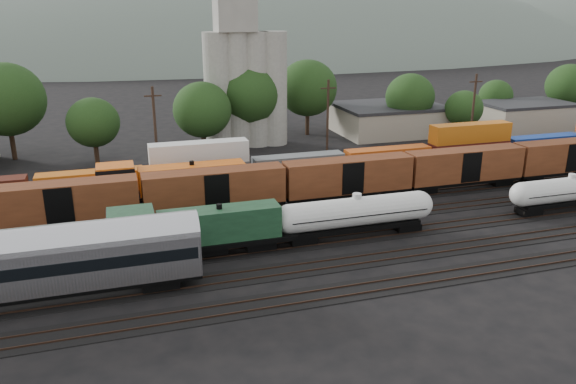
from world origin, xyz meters
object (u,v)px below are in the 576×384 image
object	(u,v)px
passenger_coach	(17,263)
grain_silo	(245,76)
green_locomotive	(184,231)
orange_locomotive	(163,183)
tank_car_a	(356,213)

from	to	relation	value
passenger_coach	grain_silo	distance (m)	54.38
green_locomotive	orange_locomotive	bearing A→B (deg)	91.93
tank_car_a	orange_locomotive	bearing A→B (deg)	138.65
green_locomotive	tank_car_a	distance (m)	16.54
tank_car_a	orange_locomotive	distance (m)	22.71
tank_car_a	passenger_coach	distance (m)	29.78
passenger_coach	grain_silo	xyz separation A→B (m)	(28.00, 46.00, 7.58)
green_locomotive	tank_car_a	size ratio (longest dim) A/B	1.11
grain_silo	passenger_coach	bearing A→B (deg)	-121.33
grain_silo	tank_car_a	bearing A→B (deg)	-88.14
passenger_coach	orange_locomotive	distance (m)	23.49
green_locomotive	passenger_coach	distance (m)	13.77
green_locomotive	orange_locomotive	distance (m)	15.01
orange_locomotive	grain_silo	distance (m)	31.53
grain_silo	orange_locomotive	bearing A→B (deg)	-121.15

